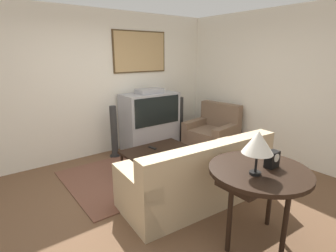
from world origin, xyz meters
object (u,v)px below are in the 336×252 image
at_px(tv, 150,120).
at_px(console_table, 259,176).
at_px(coffee_table, 154,150).
at_px(mantel_clock, 272,159).
at_px(table_lamp, 258,143).
at_px(armchair, 212,134).
at_px(couch, 198,179).
at_px(speaker_tower_right, 180,120).
at_px(speaker_tower_left, 114,133).

bearing_deg(tv, console_table, -102.96).
distance_m(coffee_table, mantel_clock, 2.14).
xyz_separation_m(tv, mantel_clock, (-0.57, -3.07, 0.31)).
bearing_deg(table_lamp, tv, 74.78).
xyz_separation_m(console_table, table_lamp, (-0.14, -0.04, 0.39)).
height_order(tv, coffee_table, tv).
xyz_separation_m(armchair, mantel_clock, (-1.61, -2.29, 0.61)).
height_order(couch, console_table, couch).
bearing_deg(console_table, table_lamp, -164.20).
distance_m(armchair, mantel_clock, 2.86).
xyz_separation_m(mantel_clock, speaker_tower_right, (1.38, 3.08, -0.43)).
bearing_deg(console_table, tv, 77.04).
height_order(coffee_table, speaker_tower_left, speaker_tower_left).
height_order(coffee_table, console_table, console_table).
distance_m(couch, speaker_tower_left, 2.12).
bearing_deg(coffee_table, couch, -92.51).
bearing_deg(table_lamp, armchair, 50.69).
bearing_deg(mantel_clock, speaker_tower_right, 65.81).
distance_m(armchair, coffee_table, 1.64).
bearing_deg(speaker_tower_right, mantel_clock, -114.19).
bearing_deg(console_table, speaker_tower_right, 63.49).
height_order(tv, armchair, tv).
bearing_deg(speaker_tower_left, speaker_tower_right, 0.00).
bearing_deg(tv, coffee_table, -120.39).
distance_m(console_table, speaker_tower_right, 3.40).
height_order(tv, table_lamp, table_lamp).
distance_m(armchair, speaker_tower_left, 2.02).
height_order(console_table, speaker_tower_right, speaker_tower_right).
xyz_separation_m(couch, mantel_clock, (0.07, -0.96, 0.58)).
xyz_separation_m(tv, coffee_table, (-0.59, -1.00, -0.22)).
height_order(couch, armchair, armchair).
height_order(console_table, mantel_clock, mantel_clock).
bearing_deg(speaker_tower_right, speaker_tower_left, 180.00).
relative_size(coffee_table, table_lamp, 2.56).
bearing_deg(mantel_clock, armchair, 54.99).
xyz_separation_m(console_table, speaker_tower_right, (1.51, 3.04, -0.28)).
bearing_deg(speaker_tower_right, couch, -124.50).
distance_m(console_table, mantel_clock, 0.21).
distance_m(coffee_table, speaker_tower_right, 1.73).
xyz_separation_m(table_lamp, speaker_tower_right, (1.65, 3.07, -0.67)).
xyz_separation_m(coffee_table, mantel_clock, (0.02, -2.07, 0.53)).
bearing_deg(armchair, coffee_table, -90.81).
distance_m(table_lamp, speaker_tower_left, 3.15).
bearing_deg(table_lamp, speaker_tower_right, 61.75).
xyz_separation_m(couch, console_table, (-0.06, -0.92, 0.43)).
relative_size(mantel_clock, speaker_tower_right, 0.17).
height_order(couch, speaker_tower_left, speaker_tower_left).
bearing_deg(armchair, console_table, -46.14).
bearing_deg(couch, speaker_tower_right, -120.30).
relative_size(console_table, speaker_tower_right, 1.01).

